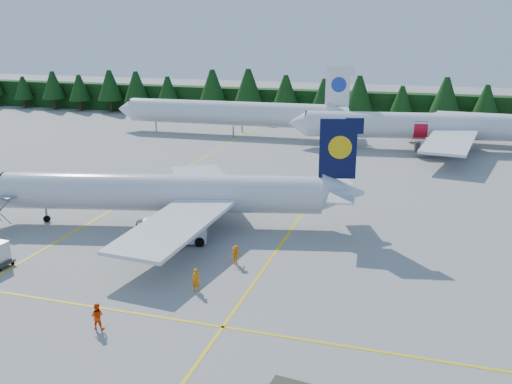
# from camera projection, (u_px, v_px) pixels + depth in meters

# --- Properties ---
(ground) EXTENTS (320.00, 320.00, 0.00)m
(ground) POSITION_uv_depth(u_px,v_px,m) (177.00, 279.00, 44.89)
(ground) COLOR gray
(ground) RESTS_ON ground
(taxi_stripe_a) EXTENTS (0.25, 120.00, 0.01)m
(taxi_stripe_a) POSITION_uv_depth(u_px,v_px,m) (139.00, 195.00, 67.15)
(taxi_stripe_a) COLOR yellow
(taxi_stripe_a) RESTS_ON ground
(taxi_stripe_b) EXTENTS (0.25, 120.00, 0.01)m
(taxi_stripe_b) POSITION_uv_depth(u_px,v_px,m) (305.00, 210.00, 61.58)
(taxi_stripe_b) COLOR yellow
(taxi_stripe_b) RESTS_ON ground
(taxi_stripe_cross) EXTENTS (80.00, 0.25, 0.01)m
(taxi_stripe_cross) POSITION_uv_depth(u_px,v_px,m) (141.00, 314.00, 39.37)
(taxi_stripe_cross) COLOR yellow
(taxi_stripe_cross) RESTS_ON ground
(treeline_hedge) EXTENTS (220.00, 4.00, 6.00)m
(treeline_hedge) POSITION_uv_depth(u_px,v_px,m) (340.00, 106.00, 119.34)
(treeline_hedge) COLOR black
(treeline_hedge) RESTS_ON ground
(airliner_navy) EXTENTS (36.64, 29.80, 10.82)m
(airliner_navy) POSITION_uv_depth(u_px,v_px,m) (156.00, 193.00, 56.28)
(airliner_navy) COLOR silver
(airliner_navy) RESTS_ON ground
(airliner_red) EXTENTS (42.00, 34.30, 12.28)m
(airliner_red) POSITION_uv_depth(u_px,v_px,m) (415.00, 126.00, 90.93)
(airliner_red) COLOR silver
(airliner_red) RESTS_ON ground
(airliner_far_left) EXTENTS (43.45, 5.78, 12.63)m
(airliner_far_left) POSITION_uv_depth(u_px,v_px,m) (220.00, 112.00, 103.58)
(airliner_far_left) COLOR silver
(airliner_far_left) RESTS_ON ground
(service_truck) EXTENTS (6.45, 4.08, 2.93)m
(service_truck) POSITION_uv_depth(u_px,v_px,m) (174.00, 228.00, 51.99)
(service_truck) COLOR white
(service_truck) RESTS_ON ground
(crew_a) EXTENTS (0.75, 0.61, 1.80)m
(crew_a) POSITION_uv_depth(u_px,v_px,m) (196.00, 280.00, 42.54)
(crew_a) COLOR orange
(crew_a) RESTS_ON ground
(crew_b) EXTENTS (1.01, 0.85, 1.82)m
(crew_b) POSITION_uv_depth(u_px,v_px,m) (97.00, 316.00, 37.27)
(crew_b) COLOR #FF3C05
(crew_b) RESTS_ON ground
(crew_c) EXTENTS (0.77, 0.83, 1.66)m
(crew_c) POSITION_uv_depth(u_px,v_px,m) (236.00, 255.00, 47.38)
(crew_c) COLOR #D96204
(crew_c) RESTS_ON ground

